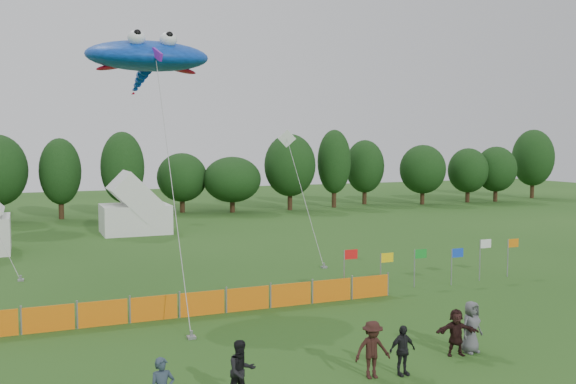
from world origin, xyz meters
name	(u,v)px	position (x,y,z in m)	size (l,w,h in m)	color
ground	(360,368)	(0.00, 0.00, 0.00)	(160.00, 160.00, 0.00)	#234C16
treeline	(148,173)	(1.61, 44.93, 4.18)	(104.57, 8.78, 8.36)	#382314
tent_right	(135,210)	(-1.61, 33.36, 1.87)	(5.24, 4.19, 3.70)	silver
barrier_fence	(202,303)	(-3.04, 7.98, 0.50)	(17.90, 0.06, 1.00)	orange
flag_row	(435,259)	(9.17, 8.84, 1.35)	(10.73, 0.54, 2.15)	gray
spectator_b	(241,371)	(-4.38, -1.13, 0.88)	(0.85, 0.66, 1.75)	black
spectator_c	(372,350)	(-0.11, -0.93, 0.89)	(1.14, 0.66, 1.77)	black
spectator_d	(402,350)	(0.87, -1.07, 0.78)	(0.92, 0.38, 1.57)	black
spectator_e	(471,327)	(4.22, -0.16, 0.89)	(0.87, 0.57, 1.78)	#55555B
spectator_f	(456,332)	(3.55, -0.22, 0.79)	(1.47, 0.47, 1.59)	black
stingray_kite	(147,58)	(-4.05, 13.96, 11.25)	(6.11, 16.37, 12.32)	blue
small_kite_white	(296,169)	(6.70, 20.69, 5.41)	(1.73, 8.14, 8.05)	white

